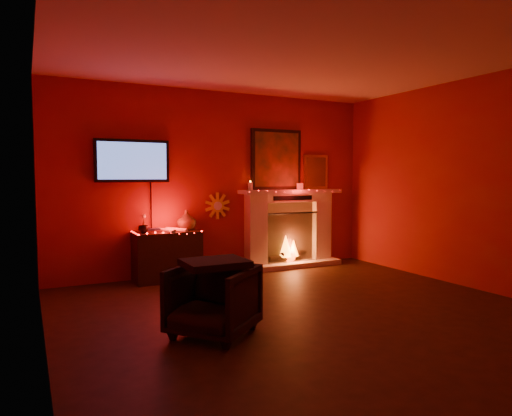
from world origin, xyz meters
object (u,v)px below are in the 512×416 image
Objects in this scene: console_table at (168,253)px; armchair at (213,300)px; fireplace at (289,221)px; tv at (133,161)px; sunburst_clock at (217,206)px.

armchair is (-0.25, -2.33, -0.07)m from console_table.
console_table is (-2.02, -0.13, -0.34)m from fireplace.
console_table is at bearing 134.31° from armchair.
tv is 3.10× the size of sunburst_clock.
tv reaches higher than sunburst_clock.
fireplace is 3.10× the size of armchair.
fireplace reaches higher than console_table.
console_table is (-0.83, -0.22, -0.61)m from sunburst_clock.
tv is (-2.44, 0.06, 0.92)m from fireplace.
console_table is 2.34m from armchair.
tv is 1.41m from sunburst_clock.
console_table is at bearing -24.15° from tv.
armchair is (-2.27, -2.46, -0.40)m from fireplace.
fireplace is 2.61m from tv.
console_table is 1.37× the size of armchair.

